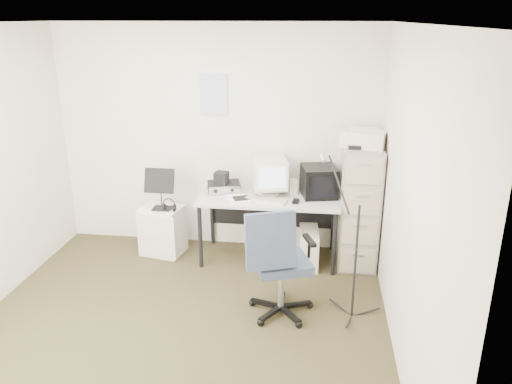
# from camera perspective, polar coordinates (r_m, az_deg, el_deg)

# --- Properties ---
(floor) EXTENTS (3.60, 3.60, 0.01)m
(floor) POSITION_cam_1_polar(r_m,az_deg,el_deg) (4.50, -8.84, -15.32)
(floor) COLOR #383119
(floor) RESTS_ON ground
(ceiling) EXTENTS (3.60, 3.60, 0.01)m
(ceiling) POSITION_cam_1_polar(r_m,az_deg,el_deg) (3.71, -10.92, 18.39)
(ceiling) COLOR white
(ceiling) RESTS_ON ground
(wall_back) EXTENTS (3.60, 0.02, 2.50)m
(wall_back) POSITION_cam_1_polar(r_m,az_deg,el_deg) (5.61, -4.49, 6.01)
(wall_back) COLOR white
(wall_back) RESTS_ON ground
(wall_front) EXTENTS (3.60, 0.02, 2.50)m
(wall_front) POSITION_cam_1_polar(r_m,az_deg,el_deg) (2.44, -22.30, -14.24)
(wall_front) COLOR white
(wall_front) RESTS_ON ground
(wall_right) EXTENTS (0.02, 3.60, 2.50)m
(wall_right) POSITION_cam_1_polar(r_m,az_deg,el_deg) (3.82, 16.99, -1.26)
(wall_right) COLOR white
(wall_right) RESTS_ON ground
(wall_calendar) EXTENTS (0.30, 0.02, 0.44)m
(wall_calendar) POSITION_cam_1_polar(r_m,az_deg,el_deg) (5.50, -4.86, 11.05)
(wall_calendar) COLOR white
(wall_calendar) RESTS_ON wall_back
(filing_cabinet) EXTENTS (0.40, 0.60, 1.30)m
(filing_cabinet) POSITION_cam_1_polar(r_m,az_deg,el_deg) (5.38, 11.69, -1.62)
(filing_cabinet) COLOR gray
(filing_cabinet) RESTS_ON floor
(printer) EXTENTS (0.49, 0.40, 0.17)m
(printer) POSITION_cam_1_polar(r_m,az_deg,el_deg) (5.17, 12.24, 5.98)
(printer) COLOR silver
(printer) RESTS_ON filing_cabinet
(desk) EXTENTS (1.50, 0.70, 0.73)m
(desk) POSITION_cam_1_polar(r_m,az_deg,el_deg) (5.47, 1.51, -4.09)
(desk) COLOR silver
(desk) RESTS_ON floor
(crt_monitor) EXTENTS (0.43, 0.45, 0.39)m
(crt_monitor) POSITION_cam_1_polar(r_m,az_deg,el_deg) (5.35, 1.55, 1.80)
(crt_monitor) COLOR silver
(crt_monitor) RESTS_ON desk
(crt_tv) EXTENTS (0.42, 0.44, 0.32)m
(crt_tv) POSITION_cam_1_polar(r_m,az_deg,el_deg) (5.35, 7.20, 1.23)
(crt_tv) COLOR black
(crt_tv) RESTS_ON desk
(desk_speaker) EXTENTS (0.10, 0.10, 0.16)m
(desk_speaker) POSITION_cam_1_polar(r_m,az_deg,el_deg) (5.40, 4.29, 0.63)
(desk_speaker) COLOR silver
(desk_speaker) RESTS_ON desk
(keyboard) EXTENTS (0.47, 0.26, 0.02)m
(keyboard) POSITION_cam_1_polar(r_m,az_deg,el_deg) (5.18, 1.04, -0.93)
(keyboard) COLOR silver
(keyboard) RESTS_ON desk
(mouse) EXTENTS (0.07, 0.11, 0.03)m
(mouse) POSITION_cam_1_polar(r_m,az_deg,el_deg) (5.16, 4.57, -1.06)
(mouse) COLOR black
(mouse) RESTS_ON desk
(radio_receiver) EXTENTS (0.40, 0.33, 0.10)m
(radio_receiver) POSITION_cam_1_polar(r_m,az_deg,el_deg) (5.48, -3.69, 0.59)
(radio_receiver) COLOR black
(radio_receiver) RESTS_ON desk
(radio_speaker) EXTENTS (0.16, 0.15, 0.14)m
(radio_speaker) POSITION_cam_1_polar(r_m,az_deg,el_deg) (5.40, -3.97, 1.61)
(radio_speaker) COLOR black
(radio_speaker) RESTS_ON radio_receiver
(papers) EXTENTS (0.31, 0.35, 0.02)m
(papers) POSITION_cam_1_polar(r_m,az_deg,el_deg) (5.22, -2.08, -0.82)
(papers) COLOR white
(papers) RESTS_ON desk
(pc_tower) EXTENTS (0.22, 0.44, 0.40)m
(pc_tower) POSITION_cam_1_polar(r_m,az_deg,el_deg) (5.41, 6.04, -6.37)
(pc_tower) COLOR silver
(pc_tower) RESTS_ON floor
(office_chair) EXTENTS (0.78, 0.78, 1.04)m
(office_chair) POSITION_cam_1_polar(r_m,az_deg,el_deg) (4.42, 2.94, -7.85)
(office_chair) COLOR #3C4257
(office_chair) RESTS_ON floor
(side_cart) EXTENTS (0.50, 0.44, 0.55)m
(side_cart) POSITION_cam_1_polar(r_m,az_deg,el_deg) (5.72, -10.62, -4.31)
(side_cart) COLOR silver
(side_cart) RESTS_ON floor
(music_stand) EXTENTS (0.35, 0.23, 0.48)m
(music_stand) POSITION_cam_1_polar(r_m,az_deg,el_deg) (5.49, -10.83, 0.40)
(music_stand) COLOR black
(music_stand) RESTS_ON side_cart
(headphones) EXTENTS (0.20, 0.20, 0.03)m
(headphones) POSITION_cam_1_polar(r_m,az_deg,el_deg) (5.49, -9.91, -1.67)
(headphones) COLOR black
(headphones) RESTS_ON side_cart
(mic_stand) EXTENTS (0.03, 0.03, 1.39)m
(mic_stand) POSITION_cam_1_polar(r_m,az_deg,el_deg) (4.37, 11.43, -6.01)
(mic_stand) COLOR black
(mic_stand) RESTS_ON floor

